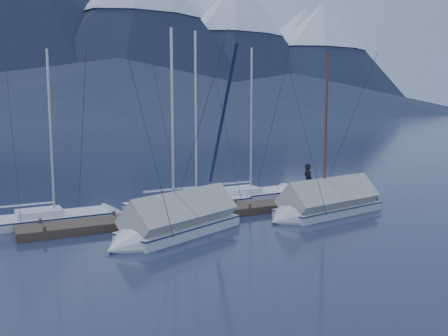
{
  "coord_description": "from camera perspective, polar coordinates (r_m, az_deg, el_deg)",
  "views": [
    {
      "loc": [
        -9.93,
        -17.34,
        4.99
      ],
      "look_at": [
        0.0,
        2.0,
        2.2
      ],
      "focal_mm": 38.0,
      "sensor_mm": 36.0,
      "label": 1
    }
  ],
  "objects": [
    {
      "name": "ground",
      "position": [
        20.6,
        2.56,
        -6.71
      ],
      "size": [
        1000.0,
        1000.0,
        0.0
      ],
      "primitive_type": "plane",
      "color": "#161D33",
      "rests_on": "ground"
    },
    {
      "name": "dock",
      "position": [
        22.28,
        0.0,
        -5.34
      ],
      "size": [
        18.0,
        1.5,
        0.54
      ],
      "color": "#382D23",
      "rests_on": "ground"
    },
    {
      "name": "mooring_posts",
      "position": [
        22.01,
        -1.16,
        -4.86
      ],
      "size": [
        15.12,
        1.52,
        0.35
      ],
      "color": "#382D23",
      "rests_on": "ground"
    },
    {
      "name": "sailboat_open_left",
      "position": [
        22.01,
        -18.58,
        -5.8
      ],
      "size": [
        6.22,
        2.65,
        8.15
      ],
      "color": "silver",
      "rests_on": "ground"
    },
    {
      "name": "sailboat_open_mid",
      "position": [
        23.93,
        -2.27,
        -4.32
      ],
      "size": [
        7.28,
        3.07,
        9.47
      ],
      "color": "silver",
      "rests_on": "ground"
    },
    {
      "name": "sailboat_open_right",
      "position": [
        26.11,
        4.08,
        -3.37
      ],
      "size": [
        6.83,
        2.89,
        8.9
      ],
      "color": "silver",
      "rests_on": "ground"
    },
    {
      "name": "sailboat_covered_near",
      "position": [
        22.61,
        11.68,
        -4.52
      ],
      "size": [
        6.63,
        3.09,
        8.3
      ],
      "color": "silver",
      "rests_on": "ground"
    },
    {
      "name": "sailboat_covered_far",
      "position": [
        18.67,
        -6.33,
        -6.88
      ],
      "size": [
        6.44,
        4.18,
        8.72
      ],
      "color": "silver",
      "rests_on": "ground"
    },
    {
      "name": "person",
      "position": [
        24.85,
        10.08,
        -1.51
      ],
      "size": [
        0.46,
        0.67,
        1.78
      ],
      "primitive_type": "imported",
      "rotation": [
        0.0,
        0.0,
        1.51
      ],
      "color": "black",
      "rests_on": "dock"
    }
  ]
}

